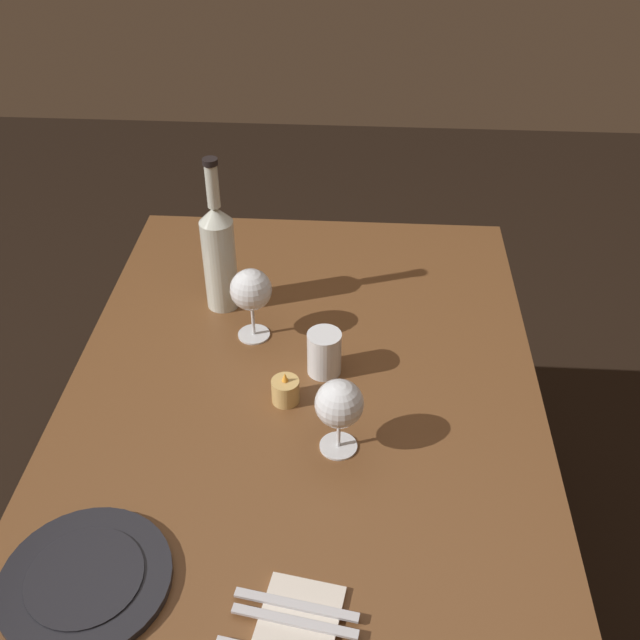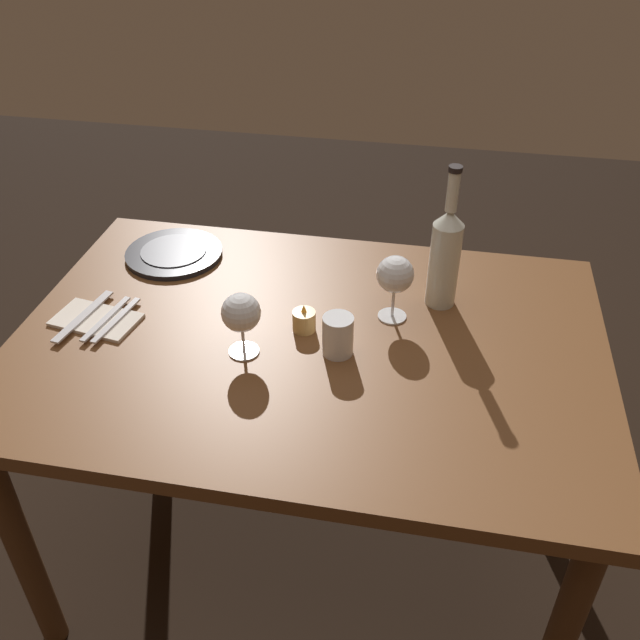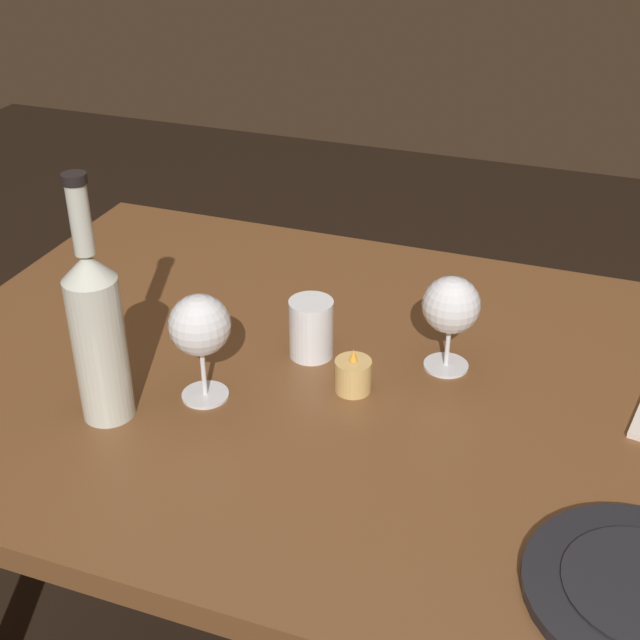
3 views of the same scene
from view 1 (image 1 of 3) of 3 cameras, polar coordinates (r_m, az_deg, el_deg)
ground_plane at (r=1.99m, az=-1.07°, el=-21.40°), size 6.00×6.00×0.00m
dining_table at (r=1.47m, az=-1.37°, el=-8.28°), size 1.30×0.90×0.74m
wine_glass_left at (r=1.25m, az=1.48°, el=-6.48°), size 0.08×0.08×0.15m
wine_glass_right at (r=1.49m, az=-5.28°, el=2.20°), size 0.08×0.08×0.16m
wine_bottle at (r=1.57m, az=-7.71°, el=5.05°), size 0.07×0.07×0.34m
water_tumbler at (r=1.44m, az=0.32°, el=-2.65°), size 0.07×0.07×0.09m
votive_candle at (r=1.39m, az=-2.64°, el=-5.44°), size 0.05×0.05×0.07m
dinner_plate at (r=1.20m, az=-17.43°, el=-18.35°), size 0.25×0.25×0.02m
fork_inner at (r=1.11m, az=-1.95°, el=-21.96°), size 0.04×0.18×0.00m
fork_outer at (r=1.12m, az=-1.82°, el=-20.87°), size 0.04×0.18×0.00m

